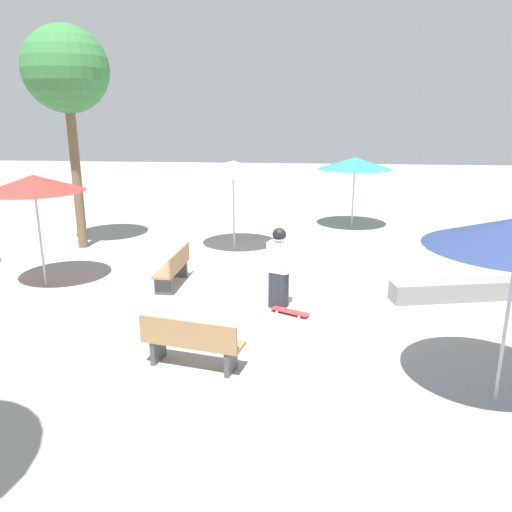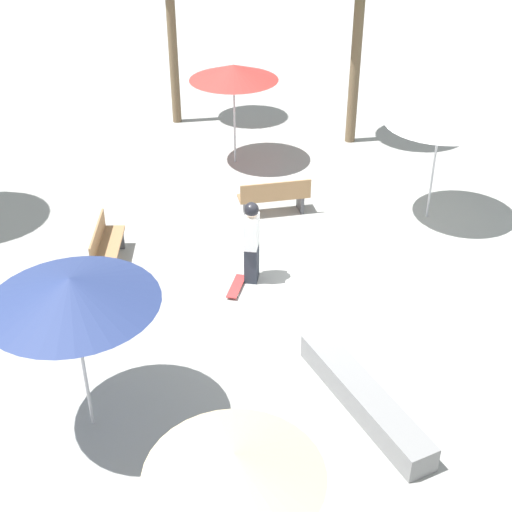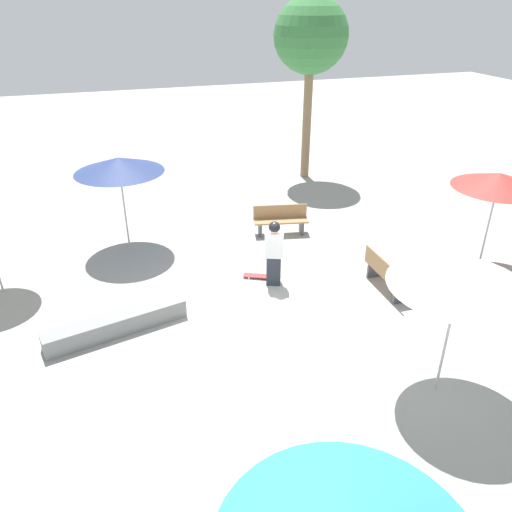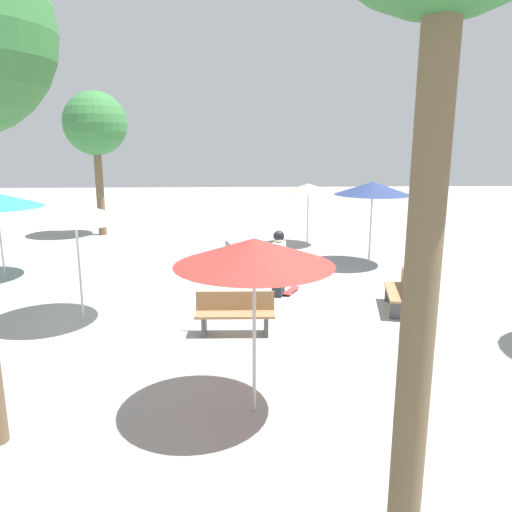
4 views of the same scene
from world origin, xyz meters
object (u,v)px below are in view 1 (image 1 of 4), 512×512
concrete_ledge (460,290)px  bench_far (192,343)px  shade_umbrella_red (34,183)px  palm_tree_right (66,72)px  shade_umbrella_teal (355,163)px  skater_main (279,265)px  shade_umbrella_white (233,168)px  skateboard (290,311)px  bench_near (174,268)px

concrete_ledge → bench_far: size_ratio=1.83×
shade_umbrella_red → palm_tree_right: palm_tree_right is taller
shade_umbrella_red → concrete_ledge: bearing=90.1°
concrete_ledge → shade_umbrella_teal: 7.36m
skater_main → shade_umbrella_teal: (-7.70, 2.11, 1.32)m
concrete_ledge → shade_umbrella_white: 6.83m
shade_umbrella_teal → shade_umbrella_white: bearing=-48.1°
skater_main → bench_far: skater_main is taller
palm_tree_right → skateboard: bearing=54.2°
concrete_ledge → shade_umbrella_teal: bearing=-165.9°
concrete_ledge → shade_umbrella_teal: size_ratio=1.21×
shade_umbrella_teal → skater_main: bearing=-15.3°
skater_main → shade_umbrella_red: (-0.83, -5.48, 1.46)m
bench_near → shade_umbrella_teal: shade_umbrella_teal is taller
concrete_ledge → palm_tree_right: 11.49m
skater_main → palm_tree_right: palm_tree_right is taller
shade_umbrella_red → shade_umbrella_teal: bearing=132.2°
skater_main → skateboard: (0.36, 0.25, -0.85)m
bench_near → palm_tree_right: bearing=50.7°
bench_far → shade_umbrella_white: shade_umbrella_white is taller
skateboard → palm_tree_right: 9.21m
skateboard → bench_near: (-1.46, -2.73, 0.37)m
shade_umbrella_teal → bench_far: bearing=-17.6°
shade_umbrella_teal → concrete_ledge: bearing=14.1°
palm_tree_right → shade_umbrella_red: bearing=10.2°
concrete_ledge → shade_umbrella_white: size_ratio=1.18×
skater_main → shade_umbrella_teal: shade_umbrella_teal is taller
skateboard → bench_far: size_ratio=0.49×
bench_far → concrete_ledge: bearing=46.9°
palm_tree_right → skater_main: bearing=55.3°
concrete_ledge → shade_umbrella_teal: (-6.86, -1.72, 2.02)m
skater_main → skateboard: bearing=-33.1°
skateboard → shade_umbrella_white: bearing=137.4°
bench_far → shade_umbrella_white: size_ratio=0.64×
bench_near → shade_umbrella_red: bearing=96.5°
concrete_ledge → bench_near: size_ratio=1.88×
shade_umbrella_white → shade_umbrella_red: size_ratio=1.01×
bench_near → shade_umbrella_red: size_ratio=0.63×
skateboard → bench_far: bearing=-95.3°
shade_umbrella_white → shade_umbrella_red: 5.30m
concrete_ledge → bench_far: bearing=-54.9°
shade_umbrella_teal → shade_umbrella_red: bearing=-47.8°
shade_umbrella_teal → shade_umbrella_red: size_ratio=0.98×
bench_near → shade_umbrella_red: 3.58m
bench_far → shade_umbrella_teal: (-10.40, 3.31, 1.80)m
bench_far → shade_umbrella_red: 5.88m
bench_near → palm_tree_right: 6.56m
shade_umbrella_teal → palm_tree_right: bearing=-66.9°
skater_main → palm_tree_right: (-4.21, -6.09, 4.03)m
skater_main → concrete_ledge: 3.99m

